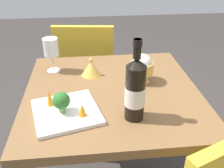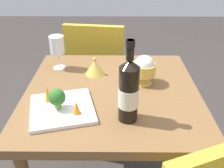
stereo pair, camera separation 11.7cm
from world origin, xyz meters
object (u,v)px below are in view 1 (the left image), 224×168
Objects in this scene: chair_by_wall at (86,66)px; rice_bowl_lid at (91,68)px; wine_glass at (51,48)px; carrot_garnish_left at (82,110)px; wine_bottle at (135,90)px; broccoli_floret at (61,101)px; serving_plate at (66,112)px; rice_bowl at (142,67)px; carrot_garnish_right at (50,98)px.

rice_bowl_lid is at bearing -79.86° from chair_by_wall.
wine_glass is 0.46m from carrot_garnish_left.
wine_bottle is 3.21× the size of rice_bowl_lid.
wine_bottle is 6.00× the size of carrot_garnish_left.
wine_bottle is 0.29m from broccoli_floret.
rice_bowl_lid is 0.34m from serving_plate.
chair_by_wall is 0.56m from rice_bowl_lid.
carrot_garnish_left is (0.20, -0.01, -0.08)m from wine_bottle.
wine_bottle is 0.30m from rice_bowl.
carrot_garnish_right is at bearing 93.29° from wine_glass.
chair_by_wall is 15.89× the size of carrot_garnish_left.
chair_by_wall is at bearing -110.92° from wine_glass.
rice_bowl_lid is (-0.03, 0.51, 0.23)m from chair_by_wall.
broccoli_floret reaches higher than rice_bowl_lid.
chair_by_wall is 2.65× the size of wine_bottle.
rice_bowl_lid is at bearing -109.14° from serving_plate.
rice_bowl is at bearing 160.10° from wine_glass.
wine_glass reaches higher than carrot_garnish_right.
wine_bottle reaches higher than rice_bowl_lid.
rice_bowl is at bearing -155.77° from carrot_garnish_right.
rice_bowl_lid is 0.33× the size of serving_plate.
serving_plate is (0.08, 0.83, 0.20)m from chair_by_wall.
wine_glass is 0.36m from carrot_garnish_right.
wine_glass is 3.35× the size of carrot_garnish_left.
carrot_garnish_right is at bearing -16.43° from wine_bottle.
carrot_garnish_left is (-0.15, 0.43, -0.09)m from wine_glass.
rice_bowl reaches higher than rice_bowl_lid.
rice_bowl reaches higher than carrot_garnish_left.
rice_bowl reaches higher than broccoli_floret.
carrot_garnish_left is at bearing 43.53° from rice_bowl.
carrot_garnish_right is (0.07, -0.04, 0.04)m from serving_plate.
chair_by_wall is 0.90m from carrot_garnish_left.
wine_glass is at bearing -70.82° from carrot_garnish_left.
rice_bowl_lid is at bearing -122.46° from carrot_garnish_right.
broccoli_floret is (0.01, 0.01, 0.06)m from serving_plate.
rice_bowl is at bearing -107.15° from wine_bottle.
wine_bottle reaches higher than serving_plate.
rice_bowl_lid is 1.17× the size of broccoli_floret.
carrot_garnish_right is at bearing -33.18° from carrot_garnish_left.
chair_by_wall is at bearing -96.59° from broccoli_floret.
chair_by_wall is 6.00× the size of rice_bowl.
wine_glass is 2.56× the size of carrot_garnish_right.
broccoli_floret reaches higher than carrot_garnish_right.
wine_glass is at bearing -79.80° from broccoli_floret.
carrot_garnish_right is (0.05, -0.05, -0.01)m from broccoli_floret.
wine_glass is at bearing -104.02° from chair_by_wall.
wine_glass is 0.47m from rice_bowl.
wine_glass reaches higher than chair_by_wall.
carrot_garnish_left is 0.76× the size of carrot_garnish_right.
rice_bowl_lid reaches higher than serving_plate.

